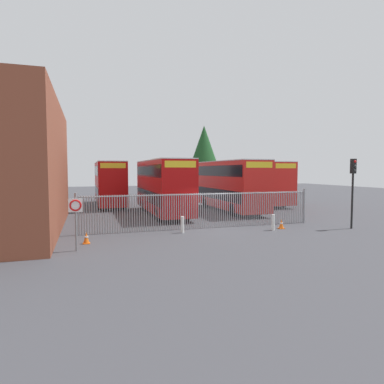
{
  "coord_description": "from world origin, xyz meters",
  "views": [
    {
      "loc": [
        -7.42,
        -19.26,
        3.6
      ],
      "look_at": [
        0.0,
        4.0,
        2.0
      ],
      "focal_mm": 31.13,
      "sensor_mm": 36.0,
      "label": 1
    }
  ],
  "objects": [
    {
      "name": "ground_plane",
      "position": [
        0.0,
        8.0,
        0.0
      ],
      "size": [
        100.0,
        100.0,
        0.0
      ],
      "primitive_type": "plane",
      "color": "#3D3D42"
    },
    {
      "name": "depot_building_brick",
      "position": [
        -12.22,
        2.78,
        3.83
      ],
      "size": [
        6.71,
        15.17,
        7.66
      ],
      "primitive_type": "cube",
      "color": "brown",
      "rests_on": "ground"
    },
    {
      "name": "palisade_fence",
      "position": [
        -0.59,
        0.0,
        1.18
      ],
      "size": [
        14.92,
        0.14,
        2.35
      ],
      "color": "gray",
      "rests_on": "ground"
    },
    {
      "name": "double_decker_bus_near_gate",
      "position": [
        4.6,
        7.69,
        2.42
      ],
      "size": [
        2.54,
        10.81,
        4.42
      ],
      "color": "red",
      "rests_on": "ground"
    },
    {
      "name": "double_decker_bus_behind_fence_left",
      "position": [
        -1.5,
        7.15,
        2.42
      ],
      "size": [
        2.54,
        10.81,
        4.42
      ],
      "color": "#B70C0C",
      "rests_on": "ground"
    },
    {
      "name": "double_decker_bus_behind_fence_right",
      "position": [
        -5.19,
        15.26,
        2.42
      ],
      "size": [
        2.54,
        10.81,
        4.42
      ],
      "color": "#B70C0C",
      "rests_on": "ground"
    },
    {
      "name": "double_decker_bus_far_back",
      "position": [
        9.82,
        12.24,
        2.42
      ],
      "size": [
        2.54,
        10.81,
        4.42
      ],
      "color": "red",
      "rests_on": "ground"
    },
    {
      "name": "bollard_near_left",
      "position": [
        -2.19,
        -1.04,
        0.47
      ],
      "size": [
        0.2,
        0.2,
        0.95
      ],
      "primitive_type": "cylinder",
      "color": "silver",
      "rests_on": "ground"
    },
    {
      "name": "bollard_center_front",
      "position": [
        3.23,
        -1.91,
        0.47
      ],
      "size": [
        0.2,
        0.2,
        0.95
      ],
      "primitive_type": "cylinder",
      "color": "silver",
      "rests_on": "ground"
    },
    {
      "name": "traffic_cone_by_gate",
      "position": [
        -7.46,
        -2.35,
        0.29
      ],
      "size": [
        0.34,
        0.34,
        0.59
      ],
      "color": "orange",
      "rests_on": "ground"
    },
    {
      "name": "traffic_cone_mid_forecourt",
      "position": [
        4.02,
        -1.56,
        0.29
      ],
      "size": [
        0.34,
        0.34,
        0.59
      ],
      "color": "orange",
      "rests_on": "ground"
    },
    {
      "name": "speed_limit_sign_post",
      "position": [
        -7.89,
        -3.78,
        1.78
      ],
      "size": [
        0.6,
        0.14,
        2.4
      ],
      "color": "slate",
      "rests_on": "ground"
    },
    {
      "name": "traffic_light_kerbside",
      "position": [
        8.17,
        -2.86,
        2.99
      ],
      "size": [
        0.28,
        0.33,
        4.3
      ],
      "color": "black",
      "rests_on": "ground"
    },
    {
      "name": "tree_tall_back",
      "position": [
        8.45,
        24.91,
        6.24
      ],
      "size": [
        5.02,
        5.02,
        9.84
      ],
      "color": "#4C3823",
      "rests_on": "ground"
    }
  ]
}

